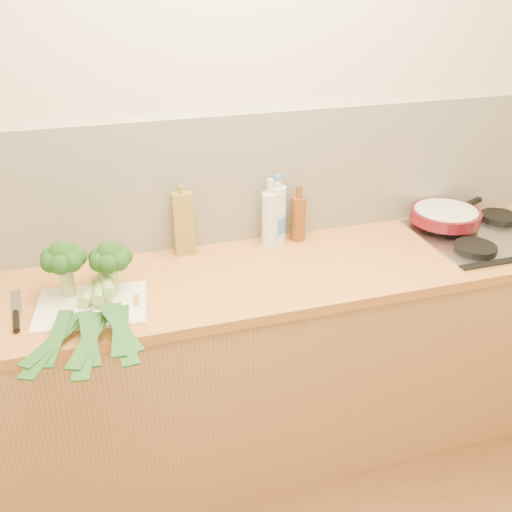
{
  "coord_description": "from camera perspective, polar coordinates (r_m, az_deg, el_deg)",
  "views": [
    {
      "loc": [
        -0.59,
        -0.65,
        1.97
      ],
      "look_at": [
        -0.06,
        1.1,
        1.02
      ],
      "focal_mm": 40.0,
      "sensor_mm": 36.0,
      "label": 1
    }
  ],
  "objects": [
    {
      "name": "leek_mid",
      "position": [
        2.0,
        -15.55,
        -4.24
      ],
      "size": [
        0.17,
        0.69,
        0.04
      ],
      "rotation": [
        0.0,
        0.0,
        -0.16
      ],
      "color": "white",
      "rests_on": "chopping_board"
    },
    {
      "name": "water_bottle",
      "position": [
        2.39,
        2.09,
        3.95
      ],
      "size": [
        0.08,
        0.08,
        0.28
      ],
      "color": "silver",
      "rests_on": "counter"
    },
    {
      "name": "leek_back",
      "position": [
        1.99,
        -14.4,
        -3.61
      ],
      "size": [
        0.12,
        0.69,
        0.04
      ],
      "rotation": [
        0.0,
        0.0,
        0.07
      ],
      "color": "white",
      "rests_on": "chopping_board"
    },
    {
      "name": "gas_hob",
      "position": [
        2.67,
        22.2,
        2.0
      ],
      "size": [
        0.58,
        0.5,
        0.04
      ],
      "color": "silver",
      "rests_on": "counter"
    },
    {
      "name": "amber_bottle",
      "position": [
        2.43,
        4.25,
        3.86
      ],
      "size": [
        0.06,
        0.06,
        0.24
      ],
      "color": "brown",
      "rests_on": "counter"
    },
    {
      "name": "broccoli_left",
      "position": [
        2.08,
        -18.72,
        -0.29
      ],
      "size": [
        0.16,
        0.16,
        0.21
      ],
      "color": "#90A962",
      "rests_on": "chopping_board"
    },
    {
      "name": "chefs_knife",
      "position": [
        2.08,
        -22.86,
        -5.59
      ],
      "size": [
        0.05,
        0.3,
        0.02
      ],
      "rotation": [
        0.0,
        0.0,
        0.08
      ],
      "color": "silver",
      "rests_on": "counter"
    },
    {
      "name": "skillet",
      "position": [
        2.68,
        18.46,
        3.92
      ],
      "size": [
        0.43,
        0.31,
        0.05
      ],
      "rotation": [
        0.0,
        0.0,
        0.43
      ],
      "color": "#550E16",
      "rests_on": "gas_hob"
    },
    {
      "name": "broccoli_right",
      "position": [
        2.06,
        -14.37,
        -0.21
      ],
      "size": [
        0.15,
        0.15,
        0.19
      ],
      "color": "#90A962",
      "rests_on": "chopping_board"
    },
    {
      "name": "room_shell",
      "position": [
        2.36,
        -1.31,
        7.63
      ],
      "size": [
        3.5,
        3.5,
        3.5
      ],
      "color": "beige",
      "rests_on": "ground"
    },
    {
      "name": "oil_tin",
      "position": [
        2.31,
        -7.26,
        3.27
      ],
      "size": [
        0.08,
        0.05,
        0.29
      ],
      "color": "olive",
      "rests_on": "counter"
    },
    {
      "name": "chopping_board",
      "position": [
        2.06,
        -16.11,
        -4.83
      ],
      "size": [
        0.4,
        0.32,
        0.01
      ],
      "primitive_type": "cube",
      "rotation": [
        0.0,
        0.0,
        -0.13
      ],
      "color": "white",
      "rests_on": "counter"
    },
    {
      "name": "counter",
      "position": [
        2.47,
        0.73,
        -10.58
      ],
      "size": [
        3.2,
        0.62,
        0.9
      ],
      "color": "#AC8148",
      "rests_on": "ground"
    },
    {
      "name": "leek_front",
      "position": [
        2.02,
        -17.12,
        -4.79
      ],
      "size": [
        0.31,
        0.6,
        0.04
      ],
      "rotation": [
        0.0,
        0.0,
        -0.42
      ],
      "color": "white",
      "rests_on": "chopping_board"
    },
    {
      "name": "glass_bottle",
      "position": [
        2.36,
        1.41,
        3.8
      ],
      "size": [
        0.07,
        0.07,
        0.29
      ],
      "color": "silver",
      "rests_on": "counter"
    }
  ]
}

